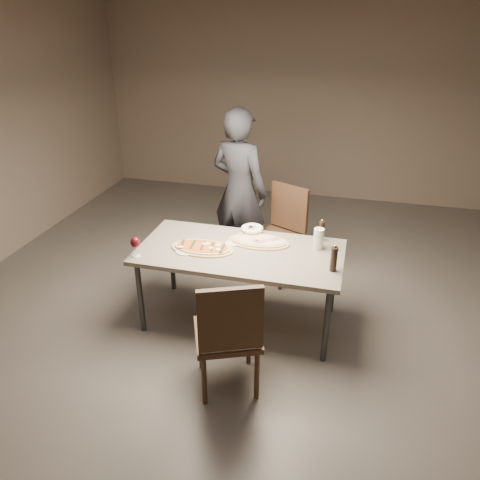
% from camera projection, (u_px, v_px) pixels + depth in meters
% --- Properties ---
extents(room, '(7.00, 7.00, 7.00)m').
position_uv_depth(room, '(240.00, 180.00, 3.82)').
color(room, '#58524C').
rests_on(room, ground).
extents(dining_table, '(1.80, 0.90, 0.75)m').
position_uv_depth(dining_table, '(240.00, 256.00, 4.14)').
color(dining_table, slate).
rests_on(dining_table, ground).
extents(zucchini_pizza, '(0.57, 0.31, 0.05)m').
position_uv_depth(zucchini_pizza, '(203.00, 248.00, 4.12)').
color(zucchini_pizza, tan).
rests_on(zucchini_pizza, dining_table).
extents(ham_pizza, '(0.56, 0.31, 0.04)m').
position_uv_depth(ham_pizza, '(259.00, 241.00, 4.24)').
color(ham_pizza, tan).
rests_on(ham_pizza, dining_table).
extents(bread_basket, '(0.21, 0.21, 0.07)m').
position_uv_depth(bread_basket, '(252.00, 230.00, 4.39)').
color(bread_basket, '#F3E9C5').
rests_on(bread_basket, dining_table).
extents(oil_dish, '(0.12, 0.12, 0.01)m').
position_uv_depth(oil_dish, '(232.00, 244.00, 4.21)').
color(oil_dish, white).
rests_on(oil_dish, dining_table).
extents(pepper_mill_left, '(0.05, 0.05, 0.21)m').
position_uv_depth(pepper_mill_left, '(321.00, 230.00, 4.25)').
color(pepper_mill_left, black).
rests_on(pepper_mill_left, dining_table).
extents(pepper_mill_right, '(0.06, 0.06, 0.23)m').
position_uv_depth(pepper_mill_right, '(334.00, 259.00, 3.74)').
color(pepper_mill_right, black).
rests_on(pepper_mill_right, dining_table).
extents(carafe, '(0.09, 0.09, 0.19)m').
position_uv_depth(carafe, '(319.00, 239.00, 4.10)').
color(carafe, silver).
rests_on(carafe, dining_table).
extents(wine_glass, '(0.08, 0.08, 0.18)m').
position_uv_depth(wine_glass, '(135.00, 243.00, 3.96)').
color(wine_glass, silver).
rests_on(wine_glass, dining_table).
extents(side_plate, '(0.19, 0.19, 0.01)m').
position_uv_depth(side_plate, '(187.00, 251.00, 4.09)').
color(side_plate, white).
rests_on(side_plate, dining_table).
extents(chair_near, '(0.62, 0.62, 1.01)m').
position_uv_depth(chair_near, '(229.00, 332.00, 3.38)').
color(chair_near, '#3B2618').
rests_on(chair_near, ground).
extents(chair_far, '(0.63, 0.63, 1.00)m').
position_uv_depth(chair_far, '(282.00, 227.00, 4.99)').
color(chair_far, '#3B2618').
rests_on(chair_far, ground).
extents(diner, '(0.75, 0.61, 1.79)m').
position_uv_depth(diner, '(239.00, 191.00, 5.03)').
color(diner, black).
rests_on(diner, ground).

